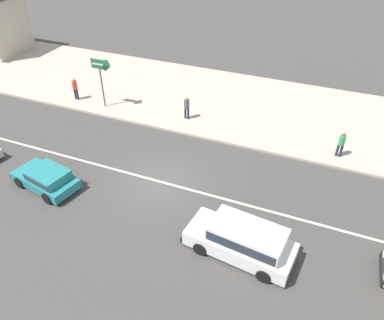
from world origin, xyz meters
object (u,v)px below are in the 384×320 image
at_px(hatchback_teal_3, 46,178).
at_px(pedestrian_near_clock, 75,87).
at_px(minivan_white_2, 243,240).
at_px(arrow_signboard, 106,68).
at_px(pedestrian_mid_kerb, 341,143).
at_px(pedestrian_by_shop, 187,106).

distance_m(hatchback_teal_3, pedestrian_near_clock, 9.51).
bearing_deg(pedestrian_near_clock, minivan_white_2, -30.89).
bearing_deg(arrow_signboard, pedestrian_mid_kerb, -0.13).
relative_size(minivan_white_2, arrow_signboard, 1.40).
bearing_deg(pedestrian_near_clock, pedestrian_mid_kerb, -0.57).
distance_m(pedestrian_mid_kerb, pedestrian_by_shop, 9.57).
height_order(hatchback_teal_3, arrow_signboard, arrow_signboard).
relative_size(hatchback_teal_3, pedestrian_near_clock, 2.38).
height_order(pedestrian_mid_kerb, pedestrian_by_shop, pedestrian_mid_kerb).
xyz_separation_m(minivan_white_2, hatchback_teal_3, (-10.37, 0.39, -0.26)).
distance_m(minivan_white_2, hatchback_teal_3, 10.38).
xyz_separation_m(pedestrian_near_clock, pedestrian_mid_kerb, (17.87, -0.18, -0.03)).
bearing_deg(minivan_white_2, pedestrian_by_shop, 124.70).
height_order(pedestrian_near_clock, pedestrian_by_shop, pedestrian_near_clock).
relative_size(hatchback_teal_3, pedestrian_mid_kerb, 2.45).
height_order(arrow_signboard, pedestrian_by_shop, arrow_signboard).
distance_m(arrow_signboard, pedestrian_near_clock, 3.52).
bearing_deg(hatchback_teal_3, pedestrian_by_shop, 66.15).
xyz_separation_m(hatchback_teal_3, arrow_signboard, (-1.45, 8.29, 2.43)).
xyz_separation_m(minivan_white_2, pedestrian_by_shop, (-6.43, 9.29, 0.20)).
relative_size(minivan_white_2, pedestrian_by_shop, 3.09).
xyz_separation_m(arrow_signboard, pedestrian_by_shop, (5.38, 0.61, -1.98)).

